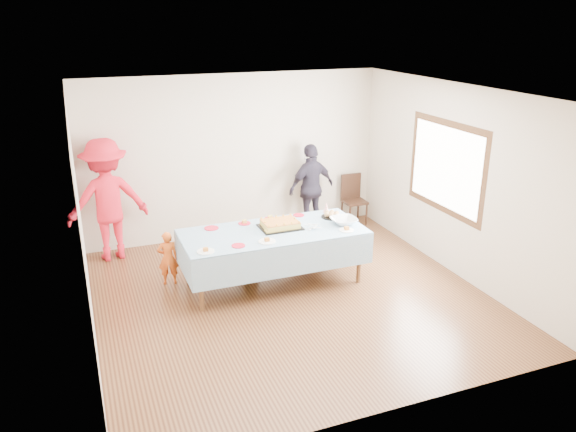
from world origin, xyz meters
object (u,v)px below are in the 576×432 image
birthday_cake (280,224)px  dining_chair (353,196)px  party_table (273,235)px  adult_left (107,200)px

birthday_cake → dining_chair: (2.04, 1.73, -0.34)m
party_table → dining_chair: size_ratio=2.83×
birthday_cake → party_table: bearing=-148.7°
birthday_cake → adult_left: size_ratio=0.30×
party_table → birthday_cake: size_ratio=4.42×
party_table → birthday_cake: bearing=31.3°
dining_chair → party_table: bearing=-139.3°
dining_chair → birthday_cake: bearing=-138.8°
party_table → adult_left: 2.68m
adult_left → birthday_cake: bearing=135.4°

